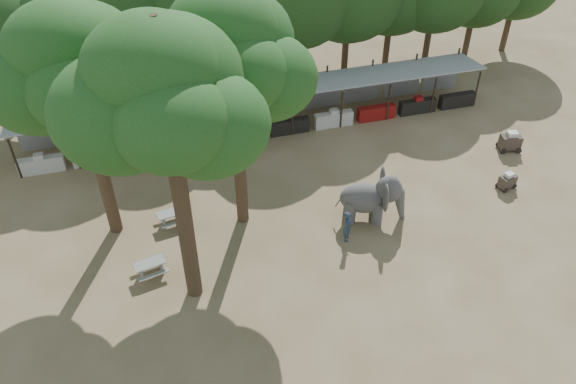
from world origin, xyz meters
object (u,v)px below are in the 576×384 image
object	(u,v)px
handler	(347,226)
picnic_table_near	(150,267)
yard_tree_left	(73,71)
elephant	(372,198)
picnic_table_far	(172,216)
cart_front	(508,181)
cart_back	(510,141)
yard_tree_center	(161,98)
yard_tree_back	(228,55)

from	to	relation	value
handler	picnic_table_near	size ratio (longest dim) A/B	1.05
yard_tree_left	picnic_table_near	distance (m)	8.69
elephant	picnic_table_far	bearing A→B (deg)	-176.39
handler	cart_front	xyz separation A→B (m)	(9.45, 1.33, -0.35)
elephant	cart_back	size ratio (longest dim) A/B	2.45
yard_tree_center	picnic_table_near	bearing A→B (deg)	138.15
yard_tree_back	cart_back	world-z (taller)	yard_tree_back
yard_tree_center	picnic_table_far	bearing A→B (deg)	92.60
yard_tree_back	cart_back	xyz separation A→B (m)	(16.08, 1.40, -7.94)
yard_tree_left	cart_back	distance (m)	23.36
yard_tree_back	picnic_table_far	distance (m)	8.72
yard_tree_left	picnic_table_near	world-z (taller)	yard_tree_left
yard_tree_back	picnic_table_near	size ratio (longest dim) A/B	7.35
yard_tree_back	cart_front	world-z (taller)	yard_tree_back
yard_tree_center	cart_front	distance (m)	19.20
yard_tree_center	handler	world-z (taller)	yard_tree_center
yard_tree_back	cart_front	bearing A→B (deg)	-6.69
yard_tree_back	picnic_table_far	bearing A→B (deg)	171.45
yard_tree_left	picnic_table_far	bearing A→B (deg)	-10.50
picnic_table_far	elephant	bearing A→B (deg)	-22.92
elephant	cart_front	world-z (taller)	elephant
handler	cart_back	world-z (taller)	handler
picnic_table_near	picnic_table_far	distance (m)	3.38
elephant	picnic_table_far	world-z (taller)	elephant
yard_tree_left	picnic_table_far	size ratio (longest dim) A/B	7.19
yard_tree_left	cart_front	bearing A→B (deg)	-7.53
yard_tree_left	picnic_table_near	xyz separation A→B (m)	(1.46, -3.62, -7.77)
cart_back	yard_tree_left	bearing A→B (deg)	-166.46
yard_tree_left	elephant	xyz separation A→B (m)	(12.15, -2.84, -6.94)
elephant	picnic_table_near	xyz separation A→B (m)	(-10.69, -0.78, -0.83)
yard_tree_center	picnic_table_far	size ratio (longest dim) A/B	7.85
yard_tree_left	yard_tree_back	size ratio (longest dim) A/B	0.97
yard_tree_center	cart_back	distance (m)	21.62
handler	yard_tree_left	bearing A→B (deg)	93.27
elephant	yard_tree_back	bearing A→B (deg)	-179.11
picnic_table_far	cart_front	world-z (taller)	cart_front
yard_tree_center	picnic_table_near	distance (m)	9.01
yard_tree_left	yard_tree_center	world-z (taller)	yard_tree_center
yard_tree_center	cart_front	bearing A→B (deg)	7.96
yard_tree_back	picnic_table_near	world-z (taller)	yard_tree_back
handler	picnic_table_near	bearing A→B (deg)	111.83
handler	yard_tree_center	bearing A→B (deg)	121.88
elephant	cart_back	xyz separation A→B (m)	(9.93, 3.24, -0.66)
picnic_table_far	yard_tree_left	bearing A→B (deg)	160.53
handler	cart_front	world-z (taller)	handler
yard_tree_back	cart_back	size ratio (longest dim) A/B	8.20
yard_tree_center	yard_tree_back	world-z (taller)	yard_tree_center
elephant	picnic_table_near	world-z (taller)	elephant
yard_tree_left	handler	world-z (taller)	yard_tree_left
yard_tree_back	cart_back	bearing A→B (deg)	4.98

